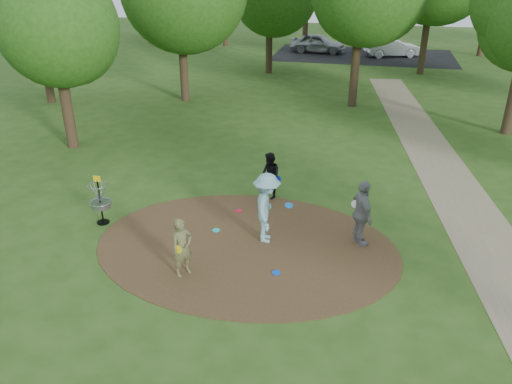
# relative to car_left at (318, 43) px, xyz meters

# --- Properties ---
(ground) EXTENTS (100.00, 100.00, 0.00)m
(ground) POSITION_rel_car_left_xyz_m (1.70, -30.38, -0.75)
(ground) COLOR #2D5119
(ground) RESTS_ON ground
(dirt_clearing) EXTENTS (8.40, 8.40, 0.02)m
(dirt_clearing) POSITION_rel_car_left_xyz_m (1.70, -30.38, -0.74)
(dirt_clearing) COLOR #47301C
(dirt_clearing) RESTS_ON ground
(footpath) EXTENTS (7.55, 39.89, 0.01)m
(footpath) POSITION_rel_car_left_xyz_m (8.20, -28.38, -0.75)
(footpath) COLOR #8C7A5B
(footpath) RESTS_ON ground
(parking_lot) EXTENTS (14.00, 8.00, 0.01)m
(parking_lot) POSITION_rel_car_left_xyz_m (3.70, -0.38, -0.75)
(parking_lot) COLOR black
(parking_lot) RESTS_ON ground
(player_observer_with_disc) EXTENTS (0.63, 0.68, 1.55)m
(player_observer_with_disc) POSITION_rel_car_left_xyz_m (0.51, -32.01, 0.02)
(player_observer_with_disc) COLOR brown
(player_observer_with_disc) RESTS_ON ground
(player_throwing_with_disc) EXTENTS (1.23, 1.40, 2.02)m
(player_throwing_with_disc) POSITION_rel_car_left_xyz_m (2.18, -29.92, 0.26)
(player_throwing_with_disc) COLOR #8BC4D0
(player_throwing_with_disc) RESTS_ON ground
(player_walking_with_disc) EXTENTS (0.91, 0.95, 1.55)m
(player_walking_with_disc) POSITION_rel_car_left_xyz_m (1.71, -27.23, 0.02)
(player_walking_with_disc) COLOR black
(player_walking_with_disc) RESTS_ON ground
(player_waiting_with_disc) EXTENTS (0.92, 1.21, 1.91)m
(player_waiting_with_disc) POSITION_rel_car_left_xyz_m (4.73, -29.54, 0.20)
(player_waiting_with_disc) COLOR gray
(player_waiting_with_disc) RESTS_ON ground
(disc_ground_cyan) EXTENTS (0.22, 0.22, 0.02)m
(disc_ground_cyan) POSITION_rel_car_left_xyz_m (0.65, -29.77, -0.72)
(disc_ground_cyan) COLOR #1BD9D4
(disc_ground_cyan) RESTS_ON dirt_clearing
(disc_ground_blue) EXTENTS (0.22, 0.22, 0.02)m
(disc_ground_blue) POSITION_rel_car_left_xyz_m (2.76, -31.47, -0.72)
(disc_ground_blue) COLOR blue
(disc_ground_blue) RESTS_ON dirt_clearing
(disc_ground_red) EXTENTS (0.22, 0.22, 0.02)m
(disc_ground_red) POSITION_rel_car_left_xyz_m (0.98, -28.45, -0.72)
(disc_ground_red) COLOR red
(disc_ground_red) RESTS_ON dirt_clearing
(car_left) EXTENTS (4.56, 2.16, 1.51)m
(car_left) POSITION_rel_car_left_xyz_m (0.00, 0.00, 0.00)
(car_left) COLOR #979A9E
(car_left) RESTS_ON ground
(car_right) EXTENTS (4.51, 2.83, 1.40)m
(car_right) POSITION_rel_car_left_xyz_m (5.90, -0.48, -0.05)
(car_right) COLOR #B7BABF
(car_right) RESTS_ON ground
(disc_golf_basket) EXTENTS (0.63, 0.63, 1.54)m
(disc_golf_basket) POSITION_rel_car_left_xyz_m (-2.80, -30.08, 0.12)
(disc_golf_basket) COLOR black
(disc_golf_basket) RESTS_ON ground
(tree_ring) EXTENTS (36.84, 45.58, 9.34)m
(tree_ring) POSITION_rel_car_left_xyz_m (2.73, -19.37, 4.48)
(tree_ring) COLOR #332316
(tree_ring) RESTS_ON ground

